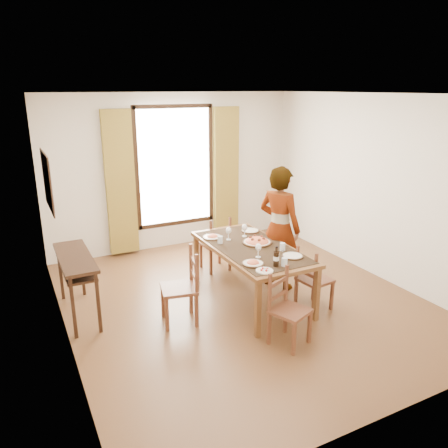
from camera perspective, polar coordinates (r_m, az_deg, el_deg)
name	(u,v)px	position (r m, az deg, el deg)	size (l,w,h in m)	color
ground	(242,300)	(6.04, 2.38, -9.90)	(5.00, 5.00, 0.00)	#4B2817
room_shell	(238,188)	(5.62, 1.90, 4.76)	(4.60, 5.10, 2.74)	silver
console_table	(75,264)	(5.71, -18.83, -5.02)	(0.38, 1.20, 0.80)	black
dining_table	(251,251)	(5.83, 3.59, -3.52)	(0.96, 1.89, 0.76)	brown
chair_west	(182,289)	(5.37, -5.55, -8.44)	(0.49, 0.49, 0.94)	brown
chair_north	(216,245)	(6.83, -1.04, -2.80)	(0.41, 0.41, 0.88)	brown
chair_south	(288,311)	(5.00, 8.33, -11.15)	(0.49, 0.49, 0.86)	brown
chair_east	(313,281)	(5.77, 11.54, -7.28)	(0.42, 0.42, 0.86)	brown
man	(279,228)	(6.17, 7.23, -0.55)	(0.65, 0.76, 1.76)	gray
plate_sw	(253,262)	(5.23, 3.80, -4.99)	(0.27, 0.27, 0.05)	silver
plate_se	(293,255)	(5.51, 8.94, -3.98)	(0.27, 0.27, 0.05)	silver
plate_nw	(212,236)	(6.11, -1.53, -1.57)	(0.27, 0.27, 0.05)	silver
plate_ne	(250,230)	(6.39, 3.43, -0.74)	(0.27, 0.27, 0.05)	silver
pasta_platter	(257,240)	(5.91, 4.33, -2.07)	(0.40, 0.40, 0.10)	red
caprese_plate	(265,270)	(5.04, 5.31, -5.98)	(0.20, 0.20, 0.04)	silver
wine_glass_a	(258,250)	(5.41, 4.51, -3.46)	(0.08, 0.08, 0.18)	white
wine_glass_b	(245,230)	(6.15, 2.70, -0.82)	(0.08, 0.08, 0.18)	white
wine_glass_c	(229,233)	(6.01, 0.60, -1.24)	(0.08, 0.08, 0.18)	white
tumbler_a	(283,247)	(5.69, 7.65, -2.96)	(0.07, 0.07, 0.10)	silver
tumbler_b	(220,240)	(5.89, -0.50, -2.07)	(0.07, 0.07, 0.10)	silver
tumbler_c	(284,262)	(5.21, 7.90, -4.93)	(0.07, 0.07, 0.10)	silver
wine_bottle	(276,256)	(5.16, 6.85, -4.22)	(0.07, 0.07, 0.25)	black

